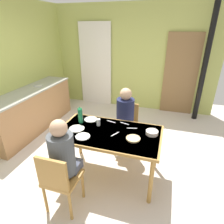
# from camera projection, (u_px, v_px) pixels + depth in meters

# --- Properties ---
(ground_plane) EXTENTS (6.72, 6.72, 0.00)m
(ground_plane) POSITION_uv_depth(u_px,v_px,m) (96.00, 160.00, 3.30)
(ground_plane) COLOR beige
(wall_back) EXTENTS (4.37, 0.10, 2.65)m
(wall_back) POSITION_uv_depth(u_px,v_px,m) (131.00, 59.00, 4.97)
(wall_back) COLOR #B4BE62
(wall_back) RESTS_ON ground_plane
(wall_left) EXTENTS (0.10, 3.87, 2.65)m
(wall_left) POSITION_uv_depth(u_px,v_px,m) (11.00, 69.00, 3.86)
(wall_left) COLOR #B3BD5D
(wall_left) RESTS_ON ground_plane
(door_wooden) EXTENTS (0.80, 0.05, 2.00)m
(door_wooden) POSITION_uv_depth(u_px,v_px,m) (180.00, 75.00, 4.69)
(door_wooden) COLOR olive
(door_wooden) RESTS_ON ground_plane
(stove_pipe_column) EXTENTS (0.12, 0.12, 2.65)m
(stove_pipe_column) POSITION_uv_depth(u_px,v_px,m) (205.00, 65.00, 4.19)
(stove_pipe_column) COLOR black
(stove_pipe_column) RESTS_ON ground_plane
(curtain_panel) EXTENTS (0.90, 0.03, 2.23)m
(curtain_panel) POSITION_uv_depth(u_px,v_px,m) (96.00, 65.00, 5.23)
(curtain_panel) COLOR white
(curtain_panel) RESTS_ON ground_plane
(kitchen_counter) EXTENTS (0.61, 2.29, 0.91)m
(kitchen_counter) POSITION_uv_depth(u_px,v_px,m) (32.00, 110.00, 4.13)
(kitchen_counter) COLOR #A7774B
(kitchen_counter) RESTS_ON ground_plane
(dining_table) EXTENTS (1.48, 0.84, 0.76)m
(dining_table) POSITION_uv_depth(u_px,v_px,m) (109.00, 137.00, 2.70)
(dining_table) COLOR #A77A39
(dining_table) RESTS_ON ground_plane
(chair_near_diner) EXTENTS (0.40, 0.40, 0.87)m
(chair_near_diner) POSITION_uv_depth(u_px,v_px,m) (59.00, 179.00, 2.21)
(chair_near_diner) COLOR #A77A39
(chair_near_diner) RESTS_ON ground_plane
(chair_far_diner) EXTENTS (0.40, 0.40, 0.87)m
(chair_far_diner) POSITION_uv_depth(u_px,v_px,m) (126.00, 124.00, 3.43)
(chair_far_diner) COLOR #A77A39
(chair_far_diner) RESTS_ON ground_plane
(person_near_diner) EXTENTS (0.30, 0.37, 0.77)m
(person_near_diner) POSITION_uv_depth(u_px,v_px,m) (63.00, 153.00, 2.21)
(person_near_diner) COLOR #444A5B
(person_near_diner) RESTS_ON ground_plane
(person_far_diner) EXTENTS (0.30, 0.37, 0.77)m
(person_far_diner) POSITION_uv_depth(u_px,v_px,m) (125.00, 113.00, 3.19)
(person_far_diner) COLOR #261A4A
(person_far_diner) RESTS_ON ground_plane
(water_bottle_green_near) EXTENTS (0.07, 0.07, 0.27)m
(water_bottle_green_near) POSITION_uv_depth(u_px,v_px,m) (80.00, 115.00, 2.88)
(water_bottle_green_near) COLOR #1F7A47
(water_bottle_green_near) RESTS_ON dining_table
(serving_bowl_center) EXTENTS (0.17, 0.17, 0.05)m
(serving_bowl_center) POSITION_uv_depth(u_px,v_px,m) (152.00, 133.00, 2.61)
(serving_bowl_center) COLOR silver
(serving_bowl_center) RESTS_ON dining_table
(dinner_plate_near_left) EXTENTS (0.20, 0.20, 0.01)m
(dinner_plate_near_left) POSITION_uv_depth(u_px,v_px,m) (83.00, 136.00, 2.56)
(dinner_plate_near_left) COLOR white
(dinner_plate_near_left) RESTS_ON dining_table
(dinner_plate_near_right) EXTENTS (0.21, 0.21, 0.01)m
(dinner_plate_near_right) POSITION_uv_depth(u_px,v_px,m) (91.00, 119.00, 3.02)
(dinner_plate_near_right) COLOR white
(dinner_plate_near_right) RESTS_ON dining_table
(dinner_plate_far_center) EXTENTS (0.22, 0.22, 0.01)m
(dinner_plate_far_center) POSITION_uv_depth(u_px,v_px,m) (77.00, 129.00, 2.75)
(dinner_plate_far_center) COLOR white
(dinner_plate_far_center) RESTS_ON dining_table
(drinking_glass_by_near_diner) EXTENTS (0.06, 0.06, 0.11)m
(drinking_glass_by_near_diner) POSITION_uv_depth(u_px,v_px,m) (98.00, 122.00, 2.83)
(drinking_glass_by_near_diner) COLOR silver
(drinking_glass_by_near_diner) RESTS_ON dining_table
(bread_plate_sliced) EXTENTS (0.19, 0.19, 0.02)m
(bread_plate_sliced) POSITION_uv_depth(u_px,v_px,m) (133.00, 139.00, 2.50)
(bread_plate_sliced) COLOR #DBB77A
(bread_plate_sliced) RESTS_ON dining_table
(cutlery_knife_near) EXTENTS (0.15, 0.06, 0.00)m
(cutlery_knife_near) POSITION_uv_depth(u_px,v_px,m) (124.00, 123.00, 2.91)
(cutlery_knife_near) COLOR silver
(cutlery_knife_near) RESTS_ON dining_table
(cutlery_fork_near) EXTENTS (0.15, 0.05, 0.00)m
(cutlery_fork_near) POSITION_uv_depth(u_px,v_px,m) (111.00, 122.00, 2.96)
(cutlery_fork_near) COLOR silver
(cutlery_fork_near) RESTS_ON dining_table
(cutlery_knife_far) EXTENTS (0.15, 0.05, 0.00)m
(cutlery_knife_far) POSITION_uv_depth(u_px,v_px,m) (132.00, 128.00, 2.77)
(cutlery_knife_far) COLOR silver
(cutlery_knife_far) RESTS_ON dining_table
(cutlery_fork_far) EXTENTS (0.08, 0.14, 0.00)m
(cutlery_fork_far) POSITION_uv_depth(u_px,v_px,m) (115.00, 134.00, 2.62)
(cutlery_fork_far) COLOR silver
(cutlery_fork_far) RESTS_ON dining_table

